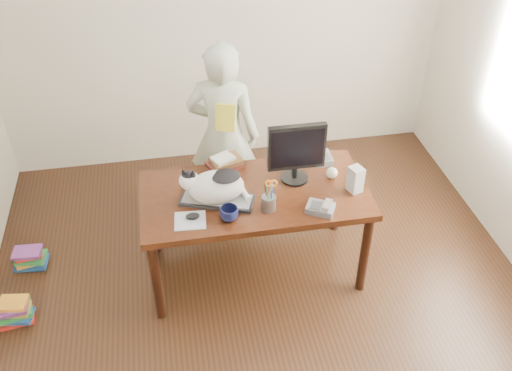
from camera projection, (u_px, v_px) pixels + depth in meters
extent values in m
plane|color=black|center=(270.00, 329.00, 3.99)|extent=(4.50, 4.50, 0.00)
plane|color=white|center=(221.00, 21.00, 4.92)|extent=(4.00, 0.00, 4.00)
cube|color=black|center=(255.00, 195.00, 4.01)|extent=(1.60, 0.80, 0.05)
cylinder|color=black|center=(157.00, 281.00, 3.87)|extent=(0.07, 0.07, 0.70)
cylinder|color=black|center=(365.00, 254.00, 4.08)|extent=(0.07, 0.07, 0.70)
cylinder|color=black|center=(153.00, 217.00, 4.40)|extent=(0.07, 0.07, 0.70)
cylinder|color=black|center=(337.00, 196.00, 4.61)|extent=(0.07, 0.07, 0.70)
cube|color=black|center=(247.00, 199.00, 4.49)|extent=(1.45, 0.03, 0.50)
cube|color=black|center=(217.00, 200.00, 3.91)|extent=(0.54, 0.35, 0.02)
cube|color=#9B9B9F|center=(217.00, 199.00, 3.90)|extent=(0.49, 0.30, 0.01)
ellipsoid|color=white|center=(216.00, 187.00, 3.84)|extent=(0.44, 0.35, 0.23)
ellipsoid|color=white|center=(189.00, 181.00, 3.81)|extent=(0.17, 0.17, 0.13)
ellipsoid|color=black|center=(189.00, 175.00, 3.79)|extent=(0.12, 0.12, 0.05)
cone|color=black|center=(184.00, 172.00, 3.76)|extent=(0.08, 0.07, 0.08)
cone|color=black|center=(193.00, 173.00, 3.75)|extent=(0.08, 0.08, 0.08)
ellipsoid|color=black|center=(226.00, 176.00, 3.77)|extent=(0.24, 0.22, 0.05)
cylinder|color=white|center=(245.00, 194.00, 3.90)|extent=(0.07, 0.16, 0.05)
cylinder|color=black|center=(294.00, 178.00, 4.12)|extent=(0.20, 0.20, 0.02)
cylinder|color=black|center=(295.00, 172.00, 4.09)|extent=(0.04, 0.04, 0.09)
cube|color=black|center=(297.00, 147.00, 3.93)|extent=(0.41, 0.05, 0.34)
cube|color=black|center=(298.00, 149.00, 3.91)|extent=(0.37, 0.01, 0.29)
cylinder|color=gray|center=(269.00, 203.00, 3.82)|extent=(0.11, 0.11, 0.11)
cylinder|color=black|center=(266.00, 191.00, 3.77)|extent=(0.03, 0.04, 0.16)
cylinder|color=blue|center=(272.00, 193.00, 3.75)|extent=(0.03, 0.04, 0.16)
cylinder|color=red|center=(269.00, 190.00, 3.78)|extent=(0.01, 0.04, 0.16)
cylinder|color=#1C8C30|center=(268.00, 194.00, 3.75)|extent=(0.02, 0.03, 0.16)
cylinder|color=#ABAAAF|center=(270.00, 191.00, 3.75)|extent=(0.02, 0.03, 0.12)
cylinder|color=#ABAAAF|center=(272.00, 191.00, 3.75)|extent=(0.02, 0.03, 0.12)
torus|color=orange|center=(269.00, 183.00, 3.71)|extent=(0.05, 0.02, 0.05)
torus|color=orange|center=(274.00, 183.00, 3.71)|extent=(0.05, 0.02, 0.05)
cube|color=silver|center=(190.00, 221.00, 3.76)|extent=(0.22, 0.20, 0.00)
ellipsoid|color=black|center=(193.00, 216.00, 3.76)|extent=(0.10, 0.07, 0.04)
imported|color=black|center=(229.00, 214.00, 3.74)|extent=(0.17, 0.17, 0.10)
cube|color=slate|center=(320.00, 208.00, 3.82)|extent=(0.22, 0.20, 0.05)
cube|color=#3F3E41|center=(316.00, 205.00, 3.81)|extent=(0.11, 0.11, 0.01)
cube|color=#ABAAAF|center=(327.00, 205.00, 3.80)|extent=(0.11, 0.16, 0.05)
cube|color=#A7A7AA|center=(355.00, 179.00, 3.96)|extent=(0.11, 0.12, 0.19)
sphere|color=white|center=(332.00, 173.00, 4.11)|extent=(0.08, 0.08, 0.08)
cube|color=#4A1913|center=(225.00, 165.00, 4.23)|extent=(0.29, 0.26, 0.04)
cube|color=#53371C|center=(226.00, 161.00, 4.21)|extent=(0.26, 0.22, 0.03)
cube|color=white|center=(223.00, 158.00, 4.19)|extent=(0.19, 0.18, 0.02)
cube|color=slate|center=(322.00, 158.00, 4.29)|extent=(0.14, 0.18, 0.05)
cube|color=#3F3E41|center=(323.00, 157.00, 4.25)|extent=(0.09, 0.09, 0.01)
imported|color=white|center=(224.00, 135.00, 4.51)|extent=(0.66, 0.54, 1.58)
cube|color=gold|center=(225.00, 118.00, 4.22)|extent=(0.17, 0.13, 0.21)
cube|color=red|center=(17.00, 318.00, 4.04)|extent=(0.25, 0.19, 0.03)
cube|color=#194796|center=(18.00, 316.00, 4.02)|extent=(0.23, 0.18, 0.03)
cube|color=#2A8C3F|center=(14.00, 312.00, 4.01)|extent=(0.27, 0.22, 0.03)
cube|color=gold|center=(15.00, 309.00, 3.99)|extent=(0.21, 0.16, 0.03)
cube|color=#773687|center=(11.00, 308.00, 3.96)|extent=(0.23, 0.17, 0.03)
cube|color=orange|center=(13.00, 303.00, 3.95)|extent=(0.21, 0.17, 0.03)
cube|color=#194796|center=(32.00, 263.00, 4.47)|extent=(0.25, 0.19, 0.03)
cube|color=orange|center=(30.00, 259.00, 4.46)|extent=(0.22, 0.19, 0.03)
cube|color=#2A8C3F|center=(31.00, 257.00, 4.43)|extent=(0.24, 0.19, 0.03)
cube|color=red|center=(29.00, 254.00, 4.42)|extent=(0.21, 0.16, 0.03)
cube|color=#773687|center=(27.00, 252.00, 4.39)|extent=(0.22, 0.17, 0.03)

